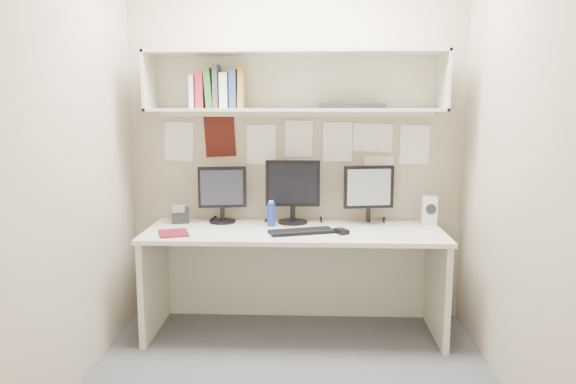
{
  "coord_description": "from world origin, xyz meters",
  "views": [
    {
      "loc": [
        0.11,
        -3.05,
        1.56
      ],
      "look_at": [
        -0.03,
        0.35,
        1.03
      ],
      "focal_mm": 35.0,
      "sensor_mm": 36.0,
      "label": 1
    }
  ],
  "objects_px": {
    "monitor_center": "(293,189)",
    "monitor_right": "(369,192)",
    "speaker": "(429,211)",
    "monitor_left": "(222,192)",
    "keyboard": "(302,232)",
    "desk": "(294,281)",
    "maroon_notebook": "(174,233)",
    "desk_phone": "(180,215)"
  },
  "relations": [
    {
      "from": "monitor_center",
      "to": "keyboard",
      "type": "xyz_separation_m",
      "value": [
        0.07,
        -0.32,
        -0.24
      ]
    },
    {
      "from": "monitor_left",
      "to": "keyboard",
      "type": "distance_m",
      "value": 0.69
    },
    {
      "from": "keyboard",
      "to": "speaker",
      "type": "distance_m",
      "value": 0.94
    },
    {
      "from": "monitor_center",
      "to": "maroon_notebook",
      "type": "distance_m",
      "value": 0.89
    },
    {
      "from": "monitor_left",
      "to": "speaker",
      "type": "distance_m",
      "value": 1.47
    },
    {
      "from": "monitor_center",
      "to": "desk_phone",
      "type": "bearing_deg",
      "value": -177.78
    },
    {
      "from": "keyboard",
      "to": "desk",
      "type": "bearing_deg",
      "value": 97.9
    },
    {
      "from": "monitor_right",
      "to": "keyboard",
      "type": "bearing_deg",
      "value": -154.95
    },
    {
      "from": "monitor_left",
      "to": "desk",
      "type": "bearing_deg",
      "value": -32.35
    },
    {
      "from": "monitor_center",
      "to": "keyboard",
      "type": "distance_m",
      "value": 0.41
    },
    {
      "from": "desk",
      "to": "monitor_left",
      "type": "relative_size",
      "value": 5.01
    },
    {
      "from": "keyboard",
      "to": "maroon_notebook",
      "type": "relative_size",
      "value": 1.89
    },
    {
      "from": "desk",
      "to": "monitor_right",
      "type": "xyz_separation_m",
      "value": [
        0.52,
        0.22,
        0.59
      ]
    },
    {
      "from": "monitor_right",
      "to": "monitor_left",
      "type": "bearing_deg",
      "value": 170.19
    },
    {
      "from": "monitor_left",
      "to": "monitor_right",
      "type": "bearing_deg",
      "value": -9.48
    },
    {
      "from": "desk",
      "to": "maroon_notebook",
      "type": "height_order",
      "value": "maroon_notebook"
    },
    {
      "from": "monitor_left",
      "to": "keyboard",
      "type": "relative_size",
      "value": 0.94
    },
    {
      "from": "monitor_left",
      "to": "keyboard",
      "type": "xyz_separation_m",
      "value": [
        0.57,
        -0.32,
        -0.21
      ]
    },
    {
      "from": "speaker",
      "to": "maroon_notebook",
      "type": "xyz_separation_m",
      "value": [
        -1.72,
        -0.36,
        -0.1
      ]
    },
    {
      "from": "monitor_center",
      "to": "monitor_right",
      "type": "distance_m",
      "value": 0.54
    },
    {
      "from": "speaker",
      "to": "monitor_center",
      "type": "bearing_deg",
      "value": -175.94
    },
    {
      "from": "keyboard",
      "to": "maroon_notebook",
      "type": "bearing_deg",
      "value": 166.13
    },
    {
      "from": "desk",
      "to": "maroon_notebook",
      "type": "xyz_separation_m",
      "value": [
        -0.78,
        -0.17,
        0.37
      ]
    },
    {
      "from": "monitor_center",
      "to": "keyboard",
      "type": "bearing_deg",
      "value": -78.13
    },
    {
      "from": "desk",
      "to": "monitor_left",
      "type": "distance_m",
      "value": 0.81
    },
    {
      "from": "monitor_left",
      "to": "keyboard",
      "type": "bearing_deg",
      "value": -39.07
    },
    {
      "from": "monitor_center",
      "to": "monitor_left",
      "type": "bearing_deg",
      "value": 179.84
    },
    {
      "from": "monitor_right",
      "to": "speaker",
      "type": "xyz_separation_m",
      "value": [
        0.42,
        -0.03,
        -0.13
      ]
    },
    {
      "from": "desk_phone",
      "to": "monitor_left",
      "type": "bearing_deg",
      "value": -10.18
    },
    {
      "from": "maroon_notebook",
      "to": "desk_phone",
      "type": "relative_size",
      "value": 1.58
    },
    {
      "from": "monitor_right",
      "to": "speaker",
      "type": "relative_size",
      "value": 2.04
    },
    {
      "from": "desk",
      "to": "speaker",
      "type": "height_order",
      "value": "speaker"
    },
    {
      "from": "monitor_center",
      "to": "maroon_notebook",
      "type": "xyz_separation_m",
      "value": [
        -0.77,
        -0.39,
        -0.24
      ]
    },
    {
      "from": "desk",
      "to": "speaker",
      "type": "relative_size",
      "value": 9.91
    },
    {
      "from": "desk",
      "to": "desk_phone",
      "type": "bearing_deg",
      "value": 167.19
    },
    {
      "from": "desk_phone",
      "to": "desk",
      "type": "bearing_deg",
      "value": -29.34
    },
    {
      "from": "desk",
      "to": "keyboard",
      "type": "height_order",
      "value": "keyboard"
    },
    {
      "from": "monitor_right",
      "to": "desk_phone",
      "type": "xyz_separation_m",
      "value": [
        -1.34,
        -0.03,
        -0.17
      ]
    },
    {
      "from": "monitor_center",
      "to": "monitor_right",
      "type": "bearing_deg",
      "value": -0.14
    },
    {
      "from": "monitor_left",
      "to": "monitor_center",
      "type": "distance_m",
      "value": 0.5
    },
    {
      "from": "speaker",
      "to": "monitor_right",
      "type": "bearing_deg",
      "value": -177.88
    },
    {
      "from": "speaker",
      "to": "monitor_left",
      "type": "bearing_deg",
      "value": -175.42
    }
  ]
}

